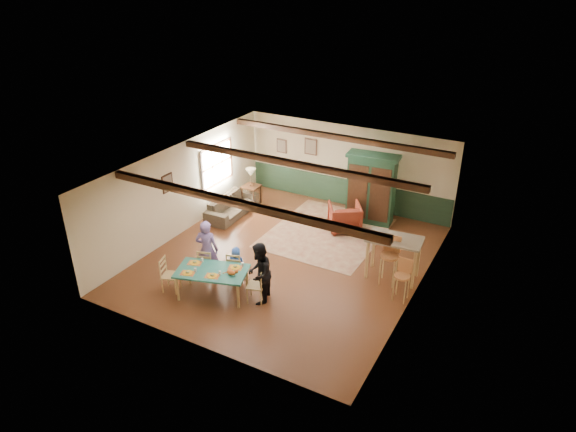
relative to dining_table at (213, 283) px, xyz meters
The scene contains 35 objects.
floor 2.50m from the dining_table, 72.24° to the left, with size 8.00×8.00×0.00m, color #4E2616.
wall_back 6.48m from the dining_table, 83.22° to the left, with size 7.00×0.02×2.70m, color beige.
wall_left 3.76m from the dining_table, 139.29° to the left, with size 0.02×8.00×2.70m, color beige.
wall_right 4.97m from the dining_table, 29.02° to the left, with size 0.02×8.00×2.70m, color beige.
ceiling 3.42m from the dining_table, 72.24° to the left, with size 7.00×8.00×0.02m, color white.
wainscot_back 6.39m from the dining_table, 83.20° to the left, with size 6.95×0.03×0.90m, color #1D3623.
ceiling_beam_front 2.39m from the dining_table, ahead, with size 6.95×0.16×0.16m, color black.
ceiling_beam_mid 3.65m from the dining_table, 74.68° to the left, with size 6.95×0.16×0.16m, color black.
ceiling_beam_back 5.87m from the dining_table, 81.97° to the left, with size 6.95×0.16×0.16m, color black.
window_left 5.03m from the dining_table, 123.75° to the left, with size 0.06×1.60×1.30m, color white, non-canonical shape.
picture_left_wall 3.53m from the dining_table, 147.02° to the left, with size 0.04×0.42×0.52m, color gray, non-canonical shape.
picture_back_a 6.52m from the dining_table, 94.91° to the left, with size 0.45×0.04×0.55m, color gray, non-canonical shape.
picture_back_b 6.67m from the dining_table, 104.56° to the left, with size 0.38×0.04×0.48m, color gray, non-canonical shape.
dining_table is the anchor object (origin of this frame).
dining_chair_far_left 0.77m from the dining_table, 136.17° to the left, with size 0.39×0.41×0.88m, color tan, non-canonical shape.
dining_chair_far_right 0.77m from the dining_table, 78.06° to the left, with size 0.39×0.41×0.88m, color tan, non-canonical shape.
dining_chair_end_left 1.07m from the dining_table, 162.89° to the right, with size 0.39×0.41×0.88m, color tan, non-canonical shape.
dining_chair_end_right 1.07m from the dining_table, 17.11° to the left, with size 0.39×0.41×0.88m, color tan, non-canonical shape.
person_man 0.95m from the dining_table, 133.68° to the left, with size 0.58×0.38×1.60m, color #735999.
person_woman 1.24m from the dining_table, 17.11° to the left, with size 0.75×0.58×1.53m, color black.
person_child 0.84m from the dining_table, 80.55° to the left, with size 0.46×0.30×0.93m, color #294FA7.
cat 0.68m from the dining_table, ahead, with size 0.33×0.13×0.17m, color orange, non-canonical shape.
place_setting_near_left 0.69m from the dining_table, 138.44° to the right, with size 0.37×0.28×0.11m, color yellow, non-canonical shape.
place_setting_near_center 0.47m from the dining_table, 51.08° to the right, with size 0.37×0.28×0.11m, color yellow, non-canonical shape.
place_setting_far_left 0.69m from the dining_table, behind, with size 0.37×0.28×0.11m, color yellow, non-canonical shape.
place_setting_far_right 0.69m from the dining_table, 41.56° to the left, with size 0.37×0.28×0.11m, color yellow, non-canonical shape.
area_rug 4.36m from the dining_table, 75.78° to the left, with size 3.11×3.70×0.01m, color beige.
armoire 5.92m from the dining_table, 71.17° to the left, with size 1.55×0.62×2.19m, color #143422.
armchair 4.86m from the dining_table, 72.63° to the left, with size 0.90×0.93×0.85m, color #511610.
sofa 4.44m from the dining_table, 118.30° to the left, with size 2.09×0.82×0.61m, color #3A3124.
end_table 5.27m from the dining_table, 112.14° to the left, with size 0.53×0.53×0.66m, color black, non-canonical shape.
table_lamp 5.30m from the dining_table, 112.14° to the left, with size 0.33×0.33×0.60m, color #D4C189, non-canonical shape.
counter_table 4.53m from the dining_table, 38.89° to the left, with size 1.35×0.79×1.12m, color tan, non-canonical shape.
bar_stool_left 4.34m from the dining_table, 35.58° to the left, with size 0.45×0.49×1.26m, color #C07B4A, non-canonical shape.
bar_stool_right 4.49m from the dining_table, 26.35° to the left, with size 0.37×0.41×1.05m, color #C07B4A, non-canonical shape.
Camera 1 is at (5.77, -10.54, 7.26)m, focal length 32.00 mm.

